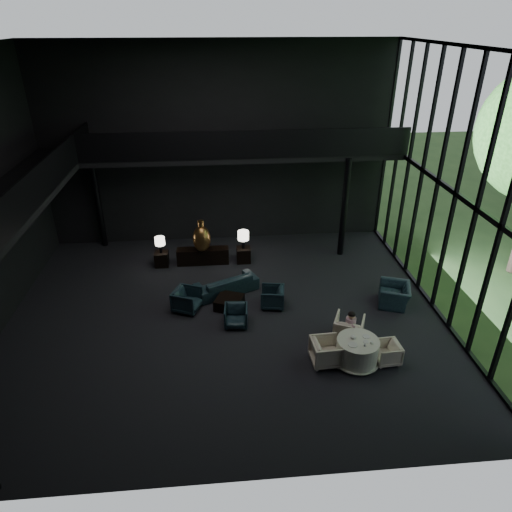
{
  "coord_description": "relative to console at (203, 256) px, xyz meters",
  "views": [
    {
      "loc": [
        -0.15,
        -12.27,
        8.71
      ],
      "look_at": [
        1.01,
        0.5,
        1.92
      ],
      "focal_mm": 32.0,
      "sensor_mm": 36.0,
      "label": 1
    }
  ],
  "objects": [
    {
      "name": "plate_b",
      "position": [
        4.64,
        -6.08,
        0.44
      ],
      "size": [
        0.26,
        0.26,
        0.01
      ],
      "primitive_type": "cylinder",
      "rotation": [
        0.0,
        0.0,
        -0.33
      ],
      "color": "white",
      "rests_on": "dining_table"
    },
    {
      "name": "plate_a",
      "position": [
        4.17,
        -6.4,
        0.44
      ],
      "size": [
        0.27,
        0.27,
        0.02
      ],
      "primitive_type": "cylinder",
      "rotation": [
        0.0,
        0.0,
        0.05
      ],
      "color": "white",
      "rests_on": "dining_table"
    },
    {
      "name": "side_table_left",
      "position": [
        -1.6,
        -0.04,
        -0.04
      ],
      "size": [
        0.52,
        0.52,
        0.57
      ],
      "primitive_type": "cube",
      "color": "black",
      "rests_on": "floor"
    },
    {
      "name": "coffee_cup",
      "position": [
        4.7,
        -6.39,
        0.47
      ],
      "size": [
        0.11,
        0.11,
        0.07
      ],
      "primitive_type": "cylinder",
      "rotation": [
        0.0,
        0.0,
        -0.28
      ],
      "color": "white",
      "rests_on": "saucer"
    },
    {
      "name": "mezzanine_back",
      "position": [
        1.8,
        1.3,
        3.68
      ],
      "size": [
        12.0,
        2.0,
        0.25
      ],
      "primitive_type": "cube",
      "color": "black",
      "rests_on": "wall_back"
    },
    {
      "name": "table_lamp_right",
      "position": [
        1.6,
        -0.01,
        0.79
      ],
      "size": [
        0.44,
        0.44,
        0.73
      ],
      "color": "black",
      "rests_on": "side_table_right"
    },
    {
      "name": "wall_front",
      "position": [
        0.8,
        -9.7,
        3.68
      ],
      "size": [
        14.0,
        0.04,
        8.0
      ],
      "primitive_type": "cube",
      "color": "black",
      "rests_on": "ground"
    },
    {
      "name": "child",
      "position": [
        4.41,
        -5.35,
        0.45
      ],
      "size": [
        0.3,
        0.3,
        0.64
      ],
      "rotation": [
        0.0,
        0.0,
        3.14
      ],
      "color": "#D3A8B1",
      "rests_on": "dining_chair_north"
    },
    {
      "name": "cereal_bowl",
      "position": [
        4.26,
        -6.11,
        0.47
      ],
      "size": [
        0.16,
        0.16,
        0.08
      ],
      "primitive_type": "ellipsoid",
      "color": "white",
      "rests_on": "dining_table"
    },
    {
      "name": "sofa",
      "position": [
        0.84,
        -2.2,
        0.14
      ],
      "size": [
        2.45,
        1.61,
        0.93
      ],
      "primitive_type": "imported",
      "rotation": [
        0.0,
        0.0,
        3.57
      ],
      "color": "black",
      "rests_on": "floor"
    },
    {
      "name": "railing_left",
      "position": [
        -4.2,
        -3.7,
        4.28
      ],
      "size": [
        0.06,
        12.0,
        1.0
      ],
      "primitive_type": "cube",
      "color": "black",
      "rests_on": "mezzanine_left"
    },
    {
      "name": "wall_back",
      "position": [
        0.8,
        2.3,
        3.68
      ],
      "size": [
        14.0,
        0.04,
        8.0
      ],
      "primitive_type": "cube",
      "color": "black",
      "rests_on": "ground"
    },
    {
      "name": "bronze_urn",
      "position": [
        0.0,
        -0.2,
        0.86
      ],
      "size": [
        0.68,
        0.68,
        1.26
      ],
      "color": "olive",
      "rests_on": "console"
    },
    {
      "name": "coffee_table",
      "position": [
        0.91,
        -3.18,
        -0.14
      ],
      "size": [
        1.09,
        1.09,
        0.37
      ],
      "primitive_type": "cube",
      "rotation": [
        0.0,
        0.0,
        -0.38
      ],
      "color": "black",
      "rests_on": "floor"
    },
    {
      "name": "column_nw",
      "position": [
        -4.2,
        2.0,
        1.68
      ],
      "size": [
        0.24,
        0.24,
        4.0
      ],
      "primitive_type": "cylinder",
      "color": "black",
      "rests_on": "floor"
    },
    {
      "name": "dining_table",
      "position": [
        4.38,
        -6.23,
        0.01
      ],
      "size": [
        1.33,
        1.33,
        0.75
      ],
      "color": "white",
      "rests_on": "floor"
    },
    {
      "name": "dining_chair_east",
      "position": [
        5.22,
        -6.29,
        -0.02
      ],
      "size": [
        0.59,
        0.63,
        0.61
      ],
      "primitive_type": "imported",
      "rotation": [
        0.0,
        0.0,
        -1.51
      ],
      "color": "beige",
      "rests_on": "floor"
    },
    {
      "name": "cream_pot",
      "position": [
        4.48,
        -6.48,
        0.46
      ],
      "size": [
        0.07,
        0.07,
        0.07
      ],
      "primitive_type": "cylinder",
      "rotation": [
        0.0,
        0.0,
        -0.17
      ],
      "color": "#99999E",
      "rests_on": "dining_table"
    },
    {
      "name": "saucer",
      "position": [
        4.57,
        -6.31,
        0.43
      ],
      "size": [
        0.21,
        0.21,
        0.01
      ],
      "primitive_type": "cylinder",
      "rotation": [
        0.0,
        0.0,
        -0.37
      ],
      "color": "white",
      "rests_on": "dining_table"
    },
    {
      "name": "lounge_armchair_east",
      "position": [
        2.36,
        -3.23,
        0.07
      ],
      "size": [
        0.82,
        0.86,
        0.78
      ],
      "primitive_type": "imported",
      "rotation": [
        0.0,
        0.0,
        -1.73
      ],
      "color": "black",
      "rests_on": "floor"
    },
    {
      "name": "dining_chair_west",
      "position": [
        3.51,
        -6.18,
        0.12
      ],
      "size": [
        0.84,
        0.89,
        0.88
      ],
      "primitive_type": "imported",
      "rotation": [
        0.0,
        0.0,
        1.62
      ],
      "color": "beige",
      "rests_on": "floor"
    },
    {
      "name": "ceiling",
      "position": [
        0.8,
        -3.7,
        7.68
      ],
      "size": [
        14.0,
        12.0,
        0.02
      ],
      "primitive_type": "cube",
      "color": "black",
      "rests_on": "ground"
    },
    {
      "name": "window_armchair",
      "position": [
        6.47,
        -3.48,
        0.18
      ],
      "size": [
        1.09,
        1.34,
        1.01
      ],
      "primitive_type": "imported",
      "rotation": [
        0.0,
        0.0,
        -1.9
      ],
      "color": "#15222F",
      "rests_on": "floor"
    },
    {
      "name": "console",
      "position": [
        0.0,
        0.0,
        0.0
      ],
      "size": [
        2.02,
        0.46,
        0.64
      ],
      "primitive_type": "cube",
      "color": "black",
      "rests_on": "floor"
    },
    {
      "name": "floor",
      "position": [
        0.8,
        -3.7,
        -0.32
      ],
      "size": [
        14.0,
        12.0,
        0.02
      ],
      "primitive_type": "cube",
      "color": "black",
      "rests_on": "ground"
    },
    {
      "name": "lounge_armchair_west",
      "position": [
        -0.48,
        -3.2,
        0.13
      ],
      "size": [
        1.1,
        1.13,
        0.91
      ],
      "primitive_type": "imported",
      "rotation": [
        0.0,
        0.0,
        1.18
      ],
      "color": "black",
      "rests_on": "floor"
    },
    {
      "name": "mezzanine_left",
      "position": [
        -5.2,
        -3.7,
        3.68
      ],
      "size": [
        2.0,
        12.0,
        0.25
      ],
      "primitive_type": "cube",
      "color": "black",
      "rests_on": "wall_left"
    },
    {
      "name": "curtain_wall",
      "position": [
        7.75,
        -3.7,
        3.68
      ],
      "size": [
        0.2,
        12.0,
        8.0
      ],
      "primitive_type": null,
      "color": "black",
      "rests_on": "ground"
    },
    {
      "name": "column_ne",
      "position": [
        5.6,
        0.3,
        1.68
      ],
      "size": [
        0.24,
        0.24,
        4.0
      ],
      "primitive_type": "cylinder",
      "color": "black",
      "rests_on": "floor"
    },
    {
      "name": "lounge_armchair_south",
      "position": [
        1.09,
        -4.19,
        0.03
      ],
      "size": [
        0.74,
        0.7,
        0.71
      ],
      "primitive_type": "imported",
      "rotation": [
        0.0,
        0.0,
        -0.08
      ],
      "color": "black",
      "rests_on": "floor"
    },
    {
      "name": "table_lamp_left",
      "position": [
        -1.6,
        -0.05,
        0.71
      ],
      "size": [
        0.39,
        0.39,
        0.64
      ],
      "color": "black",
      "rests_on": "side_table_left"
    },
    {
      "name": "railing_back",
      "position": [
        1.8,
        0.3,
        4.28
      ],
      "size": [
        12.0,
        0.06,
        1.0
      ],
      "primitive_type": "cube",
      "color": "black",
      "rests_on": "mezzanine_back"
    },
    {
      "name": "side_table_right",
      "position": [
        1.6,
        0.0,
        -0.02
      ],
      "size": [
        0.54,
        0.54,
        0.59
      ],
      "primitive_type": "cube",
      "color": "black",
      "rests_on": "floor"
    },
    {
      "name": "dining_chair_north",
      "position": [
        4.42,
        -5.19,
        0.15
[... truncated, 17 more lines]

